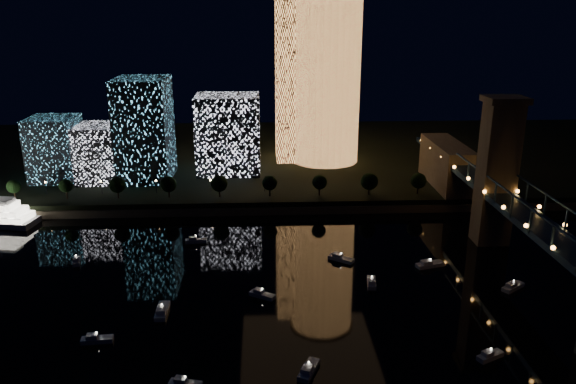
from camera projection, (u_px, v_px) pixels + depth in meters
name	position (u px, v px, depth m)	size (l,w,h in m)	color
ground	(315.00, 323.00, 143.54)	(520.00, 520.00, 0.00)	black
far_bank	(287.00, 156.00, 294.57)	(420.00, 160.00, 5.00)	black
seawall	(296.00, 209.00, 220.88)	(420.00, 6.00, 3.00)	#6B5E4C
tower_cylindrical	(326.00, 75.00, 264.64)	(34.00, 34.00, 83.41)	#FFA251
tower_rectangular	(300.00, 81.00, 271.45)	(23.90, 23.90, 76.06)	#FFA251
midrise_blocks	(152.00, 137.00, 246.90)	(98.78, 34.88, 43.69)	white
truss_bridge	(565.00, 254.00, 144.94)	(13.00, 266.00, 50.00)	navy
motorboats	(293.00, 296.00, 155.40)	(136.54, 81.11, 2.78)	silver
esplanade_trees	(238.00, 183.00, 222.74)	(165.89, 6.98, 8.99)	black
street_lamps	(211.00, 183.00, 228.37)	(132.70, 0.70, 5.65)	black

